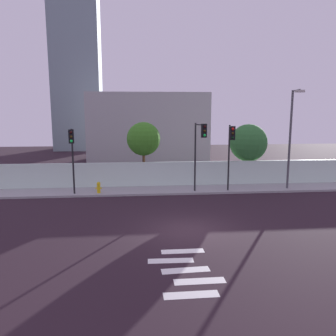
{
  "coord_description": "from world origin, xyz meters",
  "views": [
    {
      "loc": [
        -2.47,
        -15.77,
        5.87
      ],
      "look_at": [
        -0.39,
        6.5,
        2.0
      ],
      "focal_mm": 36.54,
      "sensor_mm": 36.0,
      "label": 1
    }
  ],
  "objects_px": {
    "fire_hydrant": "(99,187)",
    "roadside_tree_midleft": "(248,143)",
    "street_lamp_curbside": "(291,132)",
    "roadside_tree_leftmost": "(144,139)",
    "traffic_light_left": "(200,143)",
    "traffic_light_right": "(72,147)",
    "traffic_light_center": "(231,144)"
  },
  "relations": [
    {
      "from": "traffic_light_right",
      "to": "fire_hydrant",
      "type": "xyz_separation_m",
      "value": [
        1.58,
        0.51,
        -2.82
      ]
    },
    {
      "from": "fire_hydrant",
      "to": "roadside_tree_midleft",
      "type": "height_order",
      "value": "roadside_tree_midleft"
    },
    {
      "from": "traffic_light_left",
      "to": "traffic_light_center",
      "type": "bearing_deg",
      "value": -2.84
    },
    {
      "from": "traffic_light_center",
      "to": "traffic_light_right",
      "type": "relative_size",
      "value": 1.04
    },
    {
      "from": "traffic_light_left",
      "to": "traffic_light_center",
      "type": "height_order",
      "value": "traffic_light_left"
    },
    {
      "from": "traffic_light_center",
      "to": "traffic_light_right",
      "type": "distance_m",
      "value": 10.58
    },
    {
      "from": "traffic_light_right",
      "to": "roadside_tree_leftmost",
      "type": "distance_m",
      "value": 5.83
    },
    {
      "from": "traffic_light_left",
      "to": "traffic_light_right",
      "type": "height_order",
      "value": "traffic_light_left"
    },
    {
      "from": "roadside_tree_midleft",
      "to": "traffic_light_center",
      "type": "bearing_deg",
      "value": -123.73
    },
    {
      "from": "roadside_tree_leftmost",
      "to": "roadside_tree_midleft",
      "type": "height_order",
      "value": "roadside_tree_leftmost"
    },
    {
      "from": "traffic_light_right",
      "to": "street_lamp_curbside",
      "type": "height_order",
      "value": "street_lamp_curbside"
    },
    {
      "from": "traffic_light_left",
      "to": "street_lamp_curbside",
      "type": "bearing_deg",
      "value": 6.04
    },
    {
      "from": "traffic_light_right",
      "to": "roadside_tree_midleft",
      "type": "xyz_separation_m",
      "value": [
        13.04,
        3.35,
        -0.15
      ]
    },
    {
      "from": "traffic_light_left",
      "to": "roadside_tree_leftmost",
      "type": "relative_size",
      "value": 0.98
    },
    {
      "from": "street_lamp_curbside",
      "to": "roadside_tree_leftmost",
      "type": "relative_size",
      "value": 1.43
    },
    {
      "from": "traffic_light_center",
      "to": "roadside_tree_midleft",
      "type": "bearing_deg",
      "value": 56.27
    },
    {
      "from": "traffic_light_left",
      "to": "traffic_light_center",
      "type": "distance_m",
      "value": 2.11
    },
    {
      "from": "fire_hydrant",
      "to": "roadside_tree_leftmost",
      "type": "xyz_separation_m",
      "value": [
        3.19,
        2.84,
        3.04
      ]
    },
    {
      "from": "traffic_light_center",
      "to": "fire_hydrant",
      "type": "distance_m",
      "value": 9.51
    },
    {
      "from": "fire_hydrant",
      "to": "roadside_tree_midleft",
      "type": "bearing_deg",
      "value": 13.91
    },
    {
      "from": "fire_hydrant",
      "to": "street_lamp_curbside",
      "type": "bearing_deg",
      "value": -0.24
    },
    {
      "from": "fire_hydrant",
      "to": "roadside_tree_leftmost",
      "type": "height_order",
      "value": "roadside_tree_leftmost"
    },
    {
      "from": "roadside_tree_midleft",
      "to": "fire_hydrant",
      "type": "bearing_deg",
      "value": -166.09
    },
    {
      "from": "street_lamp_curbside",
      "to": "roadside_tree_midleft",
      "type": "relative_size",
      "value": 1.49
    },
    {
      "from": "roadside_tree_midleft",
      "to": "traffic_light_left",
      "type": "bearing_deg",
      "value": -141.79
    },
    {
      "from": "roadside_tree_leftmost",
      "to": "traffic_light_right",
      "type": "bearing_deg",
      "value": -144.98
    },
    {
      "from": "traffic_light_right",
      "to": "street_lamp_curbside",
      "type": "xyz_separation_m",
      "value": [
        15.14,
        0.45,
        0.89
      ]
    },
    {
      "from": "fire_hydrant",
      "to": "traffic_light_right",
      "type": "bearing_deg",
      "value": -162.22
    },
    {
      "from": "traffic_light_left",
      "to": "traffic_light_center",
      "type": "relative_size",
      "value": 1.03
    },
    {
      "from": "traffic_light_center",
      "to": "traffic_light_right",
      "type": "height_order",
      "value": "traffic_light_center"
    },
    {
      "from": "traffic_light_left",
      "to": "roadside_tree_midleft",
      "type": "bearing_deg",
      "value": 38.21
    },
    {
      "from": "street_lamp_curbside",
      "to": "roadside_tree_leftmost",
      "type": "xyz_separation_m",
      "value": [
        -10.37,
        2.9,
        -0.68
      ]
    }
  ]
}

